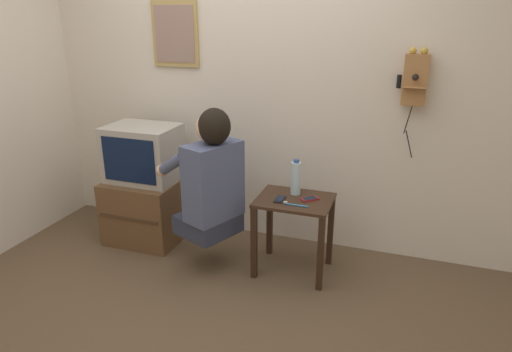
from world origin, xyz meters
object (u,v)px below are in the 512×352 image
cell_phone_spare (310,199)px  water_bottle (296,178)px  person (211,177)px  cell_phone_held (280,199)px  toothbrush (294,205)px  framed_picture (175,34)px  television (143,153)px  wall_phone_antique (415,79)px

cell_phone_spare → water_bottle: (-0.12, 0.07, 0.12)m
person → water_bottle: bearing=-41.2°
cell_phone_held → cell_phone_spare: same height
water_bottle → toothbrush: water_bottle is taller
person → cell_phone_held: size_ratio=7.39×
person → framed_picture: size_ratio=1.84×
cell_phone_held → cell_phone_spare: bearing=18.2°
television → cell_phone_spare: (1.39, -0.10, -0.17)m
toothbrush → wall_phone_antique: bearing=-50.5°
person → toothbrush: person is taller
television → cell_phone_held: 1.22m
framed_picture → toothbrush: bearing=-27.1°
television → wall_phone_antique: 2.11m
television → cell_phone_held: television is taller
person → wall_phone_antique: bearing=-41.6°
cell_phone_spare → framed_picture: bearing=-153.7°
television → cell_phone_held: size_ratio=4.37×
cell_phone_held → person: bearing=-168.2°
wall_phone_antique → cell_phone_held: 1.23m
television → cell_phone_held: bearing=-8.1°
framed_picture → cell_phone_spare: (1.24, -0.46, -1.07)m
toothbrush → cell_phone_spare: bearing=-29.6°
television → toothbrush: (1.31, -0.23, -0.16)m
toothbrush → person: bearing=95.9°
cell_phone_held → cell_phone_spare: size_ratio=0.96×
wall_phone_antique → water_bottle: bearing=-154.9°
cell_phone_held → toothbrush: (0.12, -0.06, 0.00)m
person → framed_picture: framed_picture is taller
wall_phone_antique → framed_picture: bearing=178.6°
person → wall_phone_antique: wall_phone_antique is taller
television → cell_phone_spare: size_ratio=4.20×
person → cell_phone_held: (0.47, 0.12, -0.15)m
cell_phone_spare → toothbrush: (-0.08, -0.14, 0.00)m
cell_phone_held → water_bottle: 0.20m
person → toothbrush: (0.59, 0.05, -0.15)m
water_bottle → toothbrush: (0.04, -0.21, -0.12)m
cell_phone_held → television: bearing=169.7°
cell_phone_spare → toothbrush: 0.16m
cell_phone_held → toothbrush: size_ratio=0.73×
wall_phone_antique → cell_phone_spare: bearing=-145.5°
cell_phone_held → water_bottle: bearing=61.1°
framed_picture → water_bottle: 1.51m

